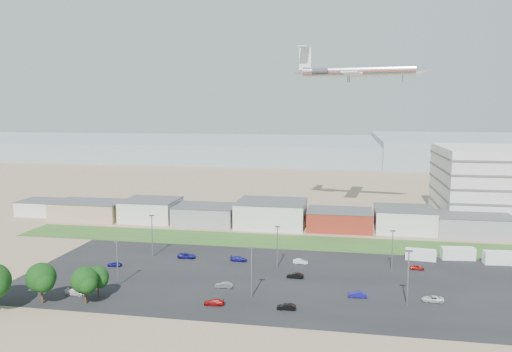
% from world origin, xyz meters
% --- Properties ---
extents(ground, '(700.00, 700.00, 0.00)m').
position_xyz_m(ground, '(0.00, 0.00, 0.00)').
color(ground, '#947E5E').
rests_on(ground, ground).
extents(parking_lot, '(120.00, 50.00, 0.01)m').
position_xyz_m(parking_lot, '(5.00, 20.00, 0.01)').
color(parking_lot, black).
rests_on(parking_lot, ground).
extents(grass_strip, '(160.00, 16.00, 0.02)m').
position_xyz_m(grass_strip, '(0.00, 52.00, 0.01)').
color(grass_strip, '#2F521E').
rests_on(grass_strip, ground).
extents(hills_backdrop, '(700.00, 200.00, 9.00)m').
position_xyz_m(hills_backdrop, '(40.00, 315.00, 4.50)').
color(hills_backdrop, gray).
rests_on(hills_backdrop, ground).
extents(building_row, '(170.00, 20.00, 8.00)m').
position_xyz_m(building_row, '(-17.00, 71.00, 4.00)').
color(building_row, silver).
rests_on(building_row, ground).
extents(box_trailer_a, '(7.58, 3.07, 2.77)m').
position_xyz_m(box_trailer_a, '(36.70, 40.61, 1.38)').
color(box_trailer_a, silver).
rests_on(box_trailer_a, ground).
extents(box_trailer_b, '(8.44, 3.42, 3.08)m').
position_xyz_m(box_trailer_b, '(46.08, 42.77, 1.54)').
color(box_trailer_b, silver).
rests_on(box_trailer_b, ground).
extents(box_trailer_c, '(8.66, 3.32, 3.18)m').
position_xyz_m(box_trailer_c, '(55.82, 40.56, 1.59)').
color(box_trailer_c, silver).
rests_on(box_trailer_c, ground).
extents(tree_mid, '(6.16, 6.16, 9.24)m').
position_xyz_m(tree_mid, '(-40.54, -2.39, 4.62)').
color(tree_mid, black).
rests_on(tree_mid, ground).
extents(tree_right, '(5.60, 5.60, 8.40)m').
position_xyz_m(tree_right, '(-32.12, -1.03, 4.20)').
color(tree_right, black).
rests_on(tree_right, ground).
extents(tree_near, '(4.79, 4.79, 7.18)m').
position_xyz_m(tree_near, '(-31.50, 2.99, 3.59)').
color(tree_near, black).
rests_on(tree_near, ground).
extents(lightpole_front_l, '(1.16, 0.48, 9.89)m').
position_xyz_m(lightpole_front_l, '(-30.27, 9.43, 4.94)').
color(lightpole_front_l, slate).
rests_on(lightpole_front_l, ground).
extents(lightpole_front_m, '(1.23, 0.51, 10.43)m').
position_xyz_m(lightpole_front_m, '(-0.67, 8.04, 5.21)').
color(lightpole_front_m, slate).
rests_on(lightpole_front_m, ground).
extents(lightpole_front_r, '(1.30, 0.54, 11.01)m').
position_xyz_m(lightpole_front_r, '(29.87, 9.22, 5.50)').
color(lightpole_front_r, slate).
rests_on(lightpole_front_r, ground).
extents(lightpole_back_l, '(1.29, 0.54, 10.97)m').
position_xyz_m(lightpole_back_l, '(-31.15, 31.21, 5.49)').
color(lightpole_back_l, slate).
rests_on(lightpole_back_l, ground).
extents(lightpole_back_m, '(1.20, 0.50, 10.17)m').
position_xyz_m(lightpole_back_m, '(1.82, 28.09, 5.08)').
color(lightpole_back_m, slate).
rests_on(lightpole_back_m, ground).
extents(lightpole_back_r, '(1.14, 0.48, 9.70)m').
position_xyz_m(lightpole_back_r, '(28.78, 30.54, 4.85)').
color(lightpole_back_r, slate).
rests_on(lightpole_back_r, ground).
extents(airliner, '(51.04, 38.07, 13.97)m').
position_xyz_m(airliner, '(20.97, 92.88, 51.07)').
color(airliner, silver).
extents(parked_car_0, '(4.24, 2.02, 1.17)m').
position_xyz_m(parked_car_0, '(35.09, 12.08, 0.58)').
color(parked_car_0, silver).
rests_on(parked_car_0, ground).
extents(parked_car_1, '(3.90, 1.46, 1.27)m').
position_xyz_m(parked_car_1, '(20.45, 11.78, 0.64)').
color(parked_car_1, navy).
rests_on(parked_car_1, ground).
extents(parked_car_3, '(4.14, 1.93, 1.17)m').
position_xyz_m(parked_car_3, '(-7.12, 2.72, 0.58)').
color(parked_car_3, '#980E0D').
rests_on(parked_car_3, ground).
extents(parked_car_4, '(3.75, 1.47, 1.22)m').
position_xyz_m(parked_car_4, '(-7.52, 12.21, 0.61)').
color(parked_car_4, '#A5A5AA').
rests_on(parked_car_4, ground).
extents(parked_car_5, '(3.51, 1.53, 1.18)m').
position_xyz_m(parked_car_5, '(-37.19, 21.82, 0.59)').
color(parked_car_5, navy).
rests_on(parked_car_5, ground).
extents(parked_car_6, '(4.30, 1.90, 1.23)m').
position_xyz_m(parked_car_6, '(-8.40, 31.32, 0.61)').
color(parked_car_6, navy).
rests_on(parked_car_6, ground).
extents(parked_car_7, '(3.84, 1.39, 1.26)m').
position_xyz_m(parked_car_7, '(6.87, 21.16, 0.63)').
color(parked_car_7, black).
rests_on(parked_car_7, ground).
extents(parked_car_8, '(3.33, 1.39, 1.12)m').
position_xyz_m(parked_car_8, '(34.78, 32.26, 0.56)').
color(parked_car_8, '#980E0D').
rests_on(parked_car_8, ground).
extents(parked_car_9, '(4.69, 2.17, 1.30)m').
position_xyz_m(parked_car_9, '(-22.02, 31.46, 0.65)').
color(parked_car_9, navy).
rests_on(parked_car_9, ground).
extents(parked_car_10, '(4.15, 1.78, 1.19)m').
position_xyz_m(parked_car_10, '(-36.48, 2.82, 0.60)').
color(parked_car_10, silver).
rests_on(parked_car_10, ground).
extents(parked_car_11, '(3.67, 1.42, 1.19)m').
position_xyz_m(parked_car_11, '(7.08, 31.99, 0.60)').
color(parked_car_11, silver).
rests_on(parked_car_11, ground).
extents(parked_car_13, '(3.73, 1.45, 1.21)m').
position_xyz_m(parked_car_13, '(7.05, 2.97, 0.61)').
color(parked_car_13, black).
rests_on(parked_car_13, ground).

